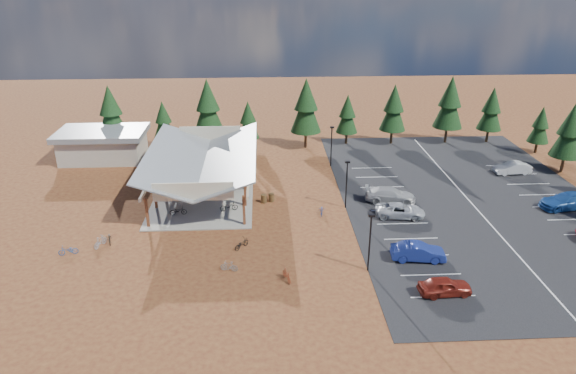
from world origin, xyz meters
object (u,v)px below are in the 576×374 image
(bike_pavilion, at_px, (203,159))
(car_7, at_px, (567,201))
(trash_bin_1, at_px, (271,197))
(car_9, at_px, (512,168))
(bike_6, at_px, (217,184))
(outbuilding, at_px, (103,144))
(bike_12, at_px, (242,244))
(bike_5, at_px, (216,190))
(lamp_post_0, at_px, (370,239))
(bike_10, at_px, (68,250))
(trash_bin_0, at_px, (264,198))
(car_1, at_px, (418,252))
(bike_8, at_px, (110,238))
(lamp_post_2, at_px, (331,144))
(bike_4, at_px, (229,206))
(lamp_post_1, at_px, (347,181))
(bike_0, at_px, (178,211))
(bike_3, at_px, (190,170))
(bike_11, at_px, (287,275))
(car_2, at_px, (400,210))
(car_0, at_px, (445,286))
(bike_13, at_px, (229,266))
(bike_2, at_px, (190,174))
(bike_9, at_px, (100,241))
(bike_14, at_px, (322,210))
(car_3, at_px, (390,195))
(bike_1, at_px, (175,200))
(bike_7, at_px, (235,161))

(bike_pavilion, bearing_deg, car_7, -9.68)
(trash_bin_1, relative_size, car_9, 0.21)
(bike_6, bearing_deg, outbuilding, 41.53)
(bike_12, bearing_deg, bike_5, -35.12)
(lamp_post_0, xyz_separation_m, bike_10, (-25.55, 3.81, -2.55))
(trash_bin_0, bearing_deg, bike_10, -149.95)
(car_1, bearing_deg, bike_8, 87.25)
(lamp_post_2, distance_m, bike_4, 17.42)
(lamp_post_1, relative_size, bike_0, 3.01)
(lamp_post_0, bearing_deg, trash_bin_1, 118.87)
(bike_3, xyz_separation_m, car_7, (40.02, -11.49, 0.22))
(bike_0, height_order, bike_10, bike_0)
(bike_11, bearing_deg, car_7, 2.22)
(car_7, bearing_deg, bike_12, -85.07)
(bike_3, bearing_deg, car_1, -126.63)
(car_2, bearing_deg, bike_11, 139.61)
(car_0, distance_m, car_2, 13.19)
(lamp_post_1, height_order, car_1, lamp_post_1)
(bike_13, distance_m, car_2, 18.86)
(bike_2, bearing_deg, trash_bin_1, -136.40)
(bike_9, bearing_deg, bike_4, -128.44)
(lamp_post_1, distance_m, bike_5, 14.43)
(outbuilding, relative_size, trash_bin_0, 12.22)
(bike_5, height_order, bike_8, bike_5)
(bike_12, bearing_deg, bike_9, 35.48)
(bike_2, bearing_deg, bike_11, -164.99)
(bike_3, bearing_deg, car_2, -112.36)
(trash_bin_0, distance_m, bike_8, 16.12)
(bike_12, xyz_separation_m, bike_14, (7.89, 6.38, -0.01))
(bike_pavilion, relative_size, lamp_post_1, 3.77)
(lamp_post_0, xyz_separation_m, car_3, (4.95, 13.13, -2.17))
(lamp_post_0, bearing_deg, bike_9, 167.56)
(bike_0, height_order, bike_1, bike_1)
(lamp_post_0, distance_m, bike_7, 27.67)
(lamp_post_0, height_order, lamp_post_1, same)
(bike_8, bearing_deg, trash_bin_1, 12.05)
(outbuilding, distance_m, bike_13, 32.68)
(bike_6, xyz_separation_m, car_2, (18.79, -8.06, 0.19))
(bike_2, bearing_deg, bike_13, -174.60)
(bike_4, distance_m, car_9, 34.63)
(bike_14, bearing_deg, bike_7, 131.74)
(car_3, bearing_deg, car_2, -167.81)
(lamp_post_1, xyz_separation_m, lamp_post_2, (0.00, 12.00, 0.00))
(bike_0, xyz_separation_m, bike_1, (-0.69, 2.36, 0.08))
(bike_pavilion, xyz_separation_m, bike_7, (2.96, 7.80, -3.22))
(outbuilding, relative_size, bike_6, 6.77)
(bike_3, height_order, bike_5, bike_3)
(bike_10, relative_size, car_2, 0.33)
(lamp_post_1, relative_size, car_7, 0.91)
(lamp_post_1, xyz_separation_m, bike_1, (-17.78, 1.31, -2.34))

